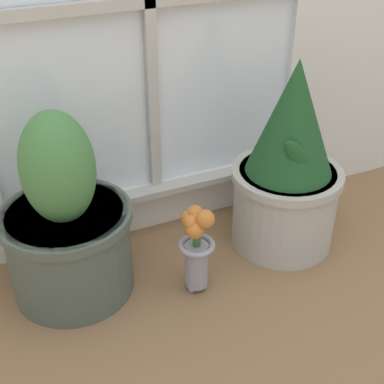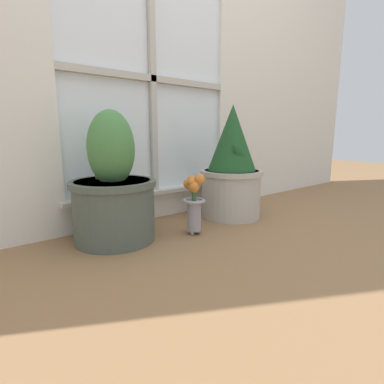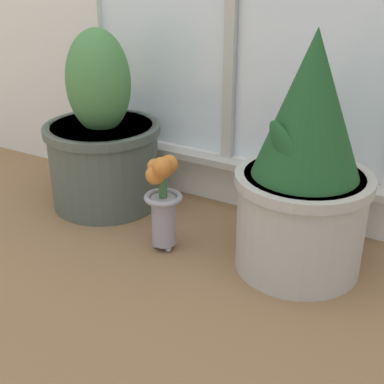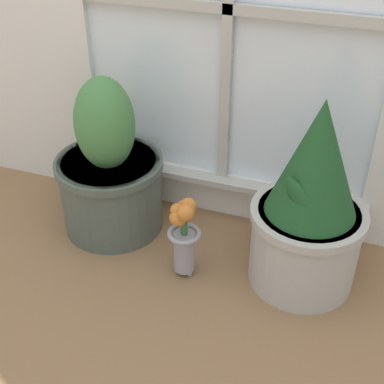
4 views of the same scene
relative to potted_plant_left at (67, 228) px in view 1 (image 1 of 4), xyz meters
The scene contains 4 objects.
ground_plane 0.56m from the potted_plant_left, 42.70° to the right, with size 10.00×10.00×0.00m, color olive.
potted_plant_left is the anchor object (origin of this frame).
potted_plant_right 0.75m from the potted_plant_left, ahead, with size 0.38×0.38×0.68m.
flower_vase 0.40m from the potted_plant_left, 25.28° to the right, with size 0.12×0.12×0.31m.
Camera 1 is at (-0.56, -1.01, 1.19)m, focal length 50.00 mm.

